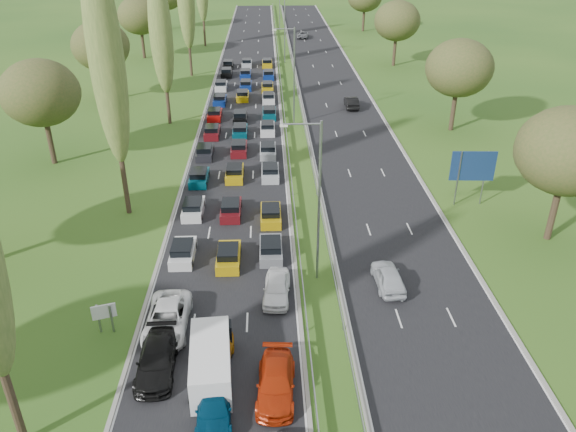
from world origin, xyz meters
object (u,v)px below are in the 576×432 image
object	(u,v)px
info_sign	(104,315)
direction_sign	(473,168)
near_car_2	(167,319)
white_van_rear	(211,360)
near_car_3	(157,360)

from	to	relation	value
info_sign	direction_sign	xyz separation A→B (m)	(28.80, 17.08, 2.20)
near_car_2	white_van_rear	world-z (taller)	white_van_rear
near_car_3	info_sign	world-z (taller)	info_sign
near_car_3	white_van_rear	bearing A→B (deg)	-11.10
info_sign	direction_sign	world-z (taller)	direction_sign
white_van_rear	direction_sign	xyz separation A→B (m)	(21.79, 21.23, 2.41)
near_car_3	white_van_rear	distance (m)	3.27
near_car_2	direction_sign	distance (m)	30.29
info_sign	near_car_2	bearing A→B (deg)	1.84
white_van_rear	info_sign	world-z (taller)	white_van_rear
near_car_2	near_car_3	bearing A→B (deg)	-90.55
near_car_2	near_car_3	distance (m)	3.73
near_car_3	near_car_2	bearing A→B (deg)	88.07
white_van_rear	direction_sign	distance (m)	30.52
near_car_2	near_car_3	xyz separation A→B (m)	(-0.04, -3.73, -0.03)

